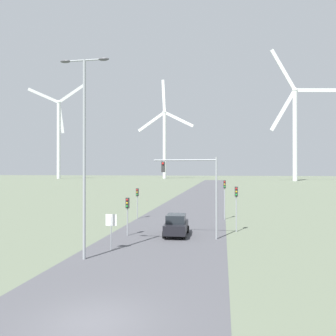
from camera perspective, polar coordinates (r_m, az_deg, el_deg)
ground_plane at (r=13.57m, az=-12.93°, el=-24.70°), size 600.00×600.00×0.00m
road_surface at (r=59.87m, az=5.01°, el=-5.67°), size 10.00×240.00×0.01m
streetlamp at (r=21.26m, az=-14.37°, el=5.20°), size 3.25×0.32×12.59m
stop_sign_near at (r=23.54m, az=-9.87°, el=-9.74°), size 0.81×0.07×2.49m
traffic_light_post_near_left at (r=28.23m, az=-7.08°, el=-6.89°), size 0.28×0.33×3.22m
traffic_light_post_near_right at (r=30.29m, az=11.81°, el=-5.26°), size 0.28×0.34×4.08m
traffic_light_post_mid_left at (r=37.83m, az=-5.37°, el=-4.93°), size 0.28×0.34×3.48m
traffic_light_post_mid_right at (r=37.49m, az=9.84°, el=-3.95°), size 0.28×0.34×4.41m
traffic_light_mast_overhead at (r=26.77m, az=4.70°, el=-2.12°), size 5.21×0.34×6.65m
car_approaching at (r=28.20m, az=1.45°, el=-9.89°), size 1.99×4.18×1.83m
wind_turbine_far_left at (r=219.37m, az=-18.50°, el=6.00°), size 32.31×13.39×60.96m
wind_turbine_left at (r=211.82m, az=-0.61°, el=5.47°), size 37.26×4.29×63.82m
wind_turbine_center at (r=176.80m, az=21.23°, el=7.23°), size 35.56×6.07×66.19m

